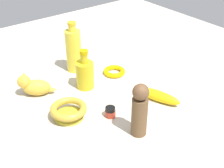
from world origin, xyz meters
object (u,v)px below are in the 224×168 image
object	(u,v)px
cat_figurine	(34,86)
person_figure_adult	(140,110)
bottle_short	(85,74)
bangle	(114,71)
bottle_tall	(74,50)
nail_polish_jar	(110,112)
bowl	(69,110)
banana	(158,96)

from	to	relation	value
cat_figurine	person_figure_adult	distance (m)	0.48
bottle_short	bangle	world-z (taller)	bottle_short
cat_figurine	bottle_tall	distance (m)	0.26
bangle	bottle_tall	world-z (taller)	bottle_tall
person_figure_adult	nail_polish_jar	xyz separation A→B (m)	(0.14, 0.02, -0.08)
nail_polish_jar	bottle_tall	bearing A→B (deg)	-12.26
bangle	nail_polish_jar	xyz separation A→B (m)	(-0.24, 0.21, 0.01)
bowl	bottle_tall	size ratio (longest dim) A/B	0.58
bottle_short	person_figure_adult	distance (m)	0.37
banana	bottle_tall	distance (m)	0.45
person_figure_adult	bowl	distance (m)	0.28
bangle	nail_polish_jar	bearing A→B (deg)	139.16
cat_figurine	banana	world-z (taller)	cat_figurine
person_figure_adult	bottle_tall	xyz separation A→B (m)	(0.52, -0.06, 0.00)
bowl	nail_polish_jar	distance (m)	0.16
bottle_short	person_figure_adult	bearing A→B (deg)	176.87
bowl	cat_figurine	bearing A→B (deg)	9.03
bowl	banana	distance (m)	0.36
bottle_short	banana	xyz separation A→B (m)	(-0.26, -0.17, -0.04)
cat_figurine	bangle	size ratio (longest dim) A/B	1.34
cat_figurine	nail_polish_jar	bearing A→B (deg)	-152.56
bottle_tall	banana	bearing A→B (deg)	-162.73
person_figure_adult	nail_polish_jar	world-z (taller)	person_figure_adult
cat_figurine	person_figure_adult	world-z (taller)	person_figure_adult
cat_figurine	bowl	bearing A→B (deg)	-170.97
bowl	bottle_tall	bearing A→B (deg)	-35.36
cat_figurine	bottle_tall	size ratio (longest dim) A/B	0.57
bottle_short	nail_polish_jar	world-z (taller)	bottle_short
banana	nail_polish_jar	xyz separation A→B (m)	(0.03, 0.21, -0.00)
bangle	bowl	xyz separation A→B (m)	(-0.15, 0.33, 0.02)
bottle_short	bottle_tall	world-z (taller)	bottle_tall
nail_polish_jar	bangle	bearing A→B (deg)	-40.84
bowl	nail_polish_jar	size ratio (longest dim) A/B	3.37
person_figure_adult	banana	xyz separation A→B (m)	(0.10, -0.19, -0.08)
bottle_short	bangle	bearing A→B (deg)	-85.35
cat_figurine	banana	xyz separation A→B (m)	(-0.34, -0.37, -0.02)
bottle_short	nail_polish_jar	bearing A→B (deg)	170.06
bangle	bottle_tall	size ratio (longest dim) A/B	0.43
cat_figurine	person_figure_adult	xyz separation A→B (m)	(-0.44, -0.18, 0.06)
person_figure_adult	banana	bearing A→B (deg)	-62.52
bottle_short	bangle	distance (m)	0.18
bottle_short	banana	distance (m)	0.32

